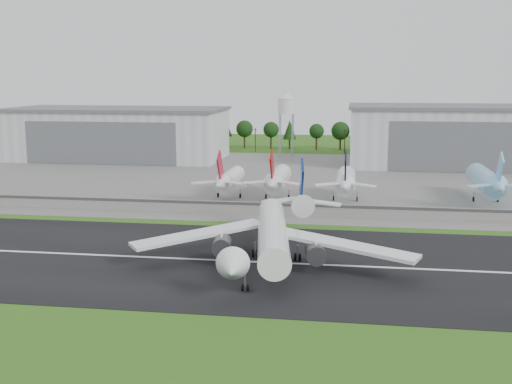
% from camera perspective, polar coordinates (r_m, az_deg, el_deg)
% --- Properties ---
extents(ground, '(600.00, 600.00, 0.00)m').
position_cam_1_polar(ground, '(122.34, -4.14, -7.42)').
color(ground, '#235514').
rests_on(ground, ground).
extents(runway, '(320.00, 60.00, 0.10)m').
position_cam_1_polar(runway, '(131.67, -3.17, -6.10)').
color(runway, black).
rests_on(runway, ground).
extents(runway_centerline, '(220.00, 1.00, 0.02)m').
position_cam_1_polar(runway_centerline, '(131.65, -3.17, -6.08)').
color(runway_centerline, white).
rests_on(runway_centerline, runway).
extents(apron, '(320.00, 150.00, 0.10)m').
position_cam_1_polar(apron, '(237.98, 2.25, 1.28)').
color(apron, slate).
rests_on(apron, ground).
extents(blast_fence, '(240.00, 0.61, 3.50)m').
position_cam_1_polar(blast_fence, '(174.23, -0.15, -1.44)').
color(blast_fence, gray).
rests_on(blast_fence, ground).
extents(hangar_west, '(97.00, 44.00, 23.20)m').
position_cam_1_polar(hangar_west, '(299.17, -12.20, 5.13)').
color(hangar_west, silver).
rests_on(hangar_west, ground).
extents(hangar_east, '(102.00, 47.00, 25.20)m').
position_cam_1_polar(hangar_east, '(283.84, 18.61, 4.76)').
color(hangar_east, silver).
rests_on(hangar_east, ground).
extents(water_tower, '(8.40, 8.40, 29.40)m').
position_cam_1_polar(water_tower, '(300.50, 2.73, 7.84)').
color(water_tower, '#99999E').
rests_on(water_tower, ground).
extents(utility_poles, '(230.00, 3.00, 12.00)m').
position_cam_1_polar(utility_poles, '(316.88, 3.88, 3.49)').
color(utility_poles, black).
rests_on(utility_poles, ground).
extents(treeline, '(320.00, 16.00, 22.00)m').
position_cam_1_polar(treeline, '(331.74, 4.10, 3.79)').
color(treeline, black).
rests_on(treeline, ground).
extents(main_airliner, '(56.72, 59.21, 18.17)m').
position_cam_1_polar(main_airliner, '(128.26, 1.42, -4.29)').
color(main_airliner, white).
rests_on(main_airliner, runway).
extents(parked_jet_red_a, '(7.36, 31.29, 16.37)m').
position_cam_1_polar(parked_jet_red_a, '(196.31, -2.50, 1.09)').
color(parked_jet_red_a, white).
rests_on(parked_jet_red_a, ground).
extents(parked_jet_red_b, '(7.36, 31.29, 16.79)m').
position_cam_1_polar(parked_jet_red_b, '(193.99, 1.86, 1.10)').
color(parked_jet_red_b, white).
rests_on(parked_jet_red_b, ground).
extents(parked_jet_navy, '(7.36, 31.29, 16.73)m').
position_cam_1_polar(parked_jet_navy, '(192.68, 7.97, 0.93)').
color(parked_jet_navy, white).
rests_on(parked_jet_navy, ground).
extents(parked_jet_skyblue, '(7.36, 37.29, 17.08)m').
position_cam_1_polar(parked_jet_skyblue, '(201.54, 19.90, 0.90)').
color(parked_jet_skyblue, '#8CCDF3').
rests_on(parked_jet_skyblue, ground).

